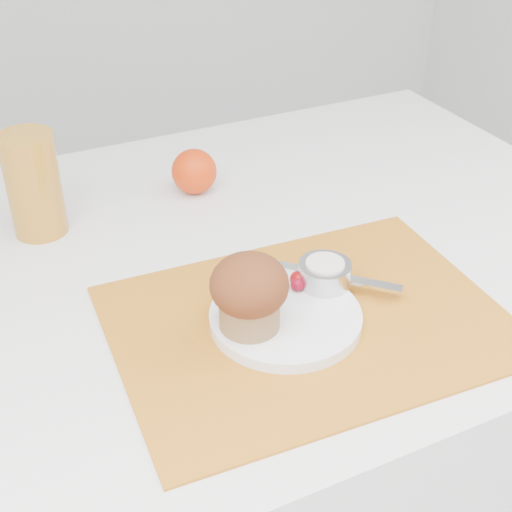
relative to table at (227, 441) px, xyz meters
name	(u,v)px	position (x,y,z in m)	size (l,w,h in m)	color
table	(227,441)	(0.00, 0.00, 0.00)	(1.20, 0.80, 0.75)	white
placemat	(308,321)	(0.03, -0.19, 0.38)	(0.46, 0.33, 0.00)	#C5721B
plate	(285,317)	(0.01, -0.18, 0.39)	(0.18, 0.18, 0.01)	white
ramekin	(325,274)	(0.08, -0.14, 0.41)	(0.07, 0.07, 0.03)	#B9B9BD
cream	(325,264)	(0.08, -0.14, 0.42)	(0.05, 0.05, 0.01)	white
raspberry_near	(298,284)	(0.04, -0.14, 0.40)	(0.02, 0.02, 0.02)	#5D0211
raspberry_far	(299,279)	(0.05, -0.14, 0.40)	(0.02, 0.02, 0.02)	#630204
butter_knife	(329,275)	(0.09, -0.14, 0.40)	(0.18, 0.01, 0.00)	silver
orange	(194,171)	(0.03, 0.18, 0.41)	(0.07, 0.07, 0.07)	#E83A08
juice_glass	(34,185)	(-0.21, 0.16, 0.45)	(0.07, 0.07, 0.15)	#C38124
muffin	(249,292)	(-0.04, -0.18, 0.44)	(0.09, 0.09, 0.09)	#957148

